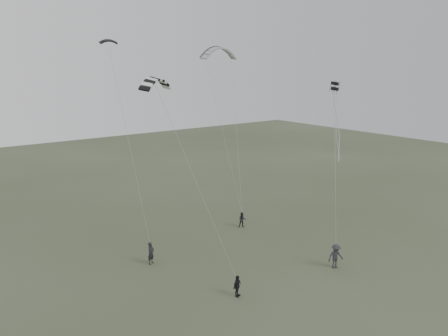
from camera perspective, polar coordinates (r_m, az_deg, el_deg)
ground at (r=34.64m, az=3.79°, el=-13.52°), size 140.00×140.00×0.00m
flyer_left at (r=36.14m, az=-9.53°, el=-10.90°), size 0.79×0.68×1.82m
flyer_right at (r=43.34m, az=2.40°, el=-6.78°), size 0.92×0.86×1.51m
flyer_center at (r=31.14m, az=1.73°, el=-15.15°), size 0.98×0.68×1.55m
flyer_far at (r=36.02m, az=14.38°, el=-11.10°), size 1.45×1.12×1.98m
kite_dark_small at (r=39.30m, az=-14.86°, el=15.81°), size 1.56×0.84×0.62m
kite_pale_large at (r=47.37m, az=-0.66°, el=15.43°), size 4.37×1.37×1.87m
kite_striped at (r=31.64m, az=-8.92°, el=11.46°), size 3.22×2.36×1.35m
kite_box at (r=38.78m, az=14.28°, el=10.33°), size 0.88×0.92×0.79m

